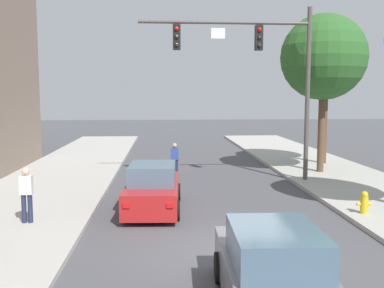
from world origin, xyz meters
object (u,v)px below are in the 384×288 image
at_px(car_lead_red, 153,189).
at_px(car_following_grey, 273,275).
at_px(pedestrian_sidewalk_left_walker, 26,192).
at_px(pedestrian_crossing_road, 175,158).
at_px(traffic_signal_mast, 260,60).
at_px(street_tree_second, 324,58).
at_px(fire_hydrant, 364,202).
at_px(street_tree_third, 326,63).

distance_m(car_lead_red, car_following_grey, 7.64).
relative_size(car_following_grey, pedestrian_sidewalk_left_walker, 2.62).
bearing_deg(pedestrian_crossing_road, traffic_signal_mast, -25.08).
bearing_deg(street_tree_second, traffic_signal_mast, -151.16).
distance_m(traffic_signal_mast, car_following_grey, 12.65).
xyz_separation_m(pedestrian_sidewalk_left_walker, fire_hydrant, (10.35, 0.30, -0.56)).
distance_m(pedestrian_sidewalk_left_walker, pedestrian_crossing_road, 8.95).
bearing_deg(car_lead_red, fire_hydrant, -12.21).
bearing_deg(pedestrian_sidewalk_left_walker, street_tree_second, 34.11).
xyz_separation_m(fire_hydrant, street_tree_third, (2.53, 10.34, 5.11)).
relative_size(traffic_signal_mast, pedestrian_crossing_road, 4.57).
distance_m(car_following_grey, fire_hydrant, 7.33).
bearing_deg(pedestrian_crossing_road, fire_hydrant, -51.95).
distance_m(pedestrian_sidewalk_left_walker, street_tree_second, 14.89).
relative_size(fire_hydrant, street_tree_third, 0.10).
height_order(pedestrian_crossing_road, fire_hydrant, pedestrian_crossing_road).
bearing_deg(fire_hydrant, car_following_grey, -127.17).
distance_m(car_following_grey, street_tree_third, 18.28).
xyz_separation_m(pedestrian_sidewalk_left_walker, street_tree_second, (11.72, 7.94, 4.62)).
xyz_separation_m(car_lead_red, pedestrian_sidewalk_left_walker, (-3.65, -1.75, 0.34)).
xyz_separation_m(traffic_signal_mast, street_tree_second, (3.52, 1.94, 0.30)).
bearing_deg(fire_hydrant, street_tree_third, 76.24).
distance_m(traffic_signal_mast, pedestrian_crossing_road, 6.01).
bearing_deg(street_tree_third, street_tree_second, -113.34).
distance_m(fire_hydrant, street_tree_second, 9.32).
height_order(car_lead_red, pedestrian_crossing_road, pedestrian_crossing_road).
distance_m(pedestrian_sidewalk_left_walker, street_tree_third, 17.32).
xyz_separation_m(traffic_signal_mast, car_following_grey, (-2.28, -11.54, -4.66)).
bearing_deg(traffic_signal_mast, fire_hydrant, -69.29).
relative_size(traffic_signal_mast, fire_hydrant, 10.42).
relative_size(car_lead_red, fire_hydrant, 5.99).
bearing_deg(car_lead_red, street_tree_second, 37.47).
xyz_separation_m(street_tree_second, street_tree_third, (1.17, 2.70, -0.07)).
xyz_separation_m(pedestrian_crossing_road, street_tree_second, (7.16, 0.23, 4.77)).
xyz_separation_m(traffic_signal_mast, pedestrian_crossing_road, (-3.64, 1.70, -4.47)).
bearing_deg(street_tree_second, car_lead_red, -142.53).
height_order(traffic_signal_mast, street_tree_second, street_tree_second).
relative_size(traffic_signal_mast, street_tree_second, 0.99).
bearing_deg(fire_hydrant, traffic_signal_mast, 110.71).
relative_size(pedestrian_sidewalk_left_walker, street_tree_second, 0.22).
distance_m(traffic_signal_mast, street_tree_second, 4.03).
relative_size(car_lead_red, street_tree_second, 0.57).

